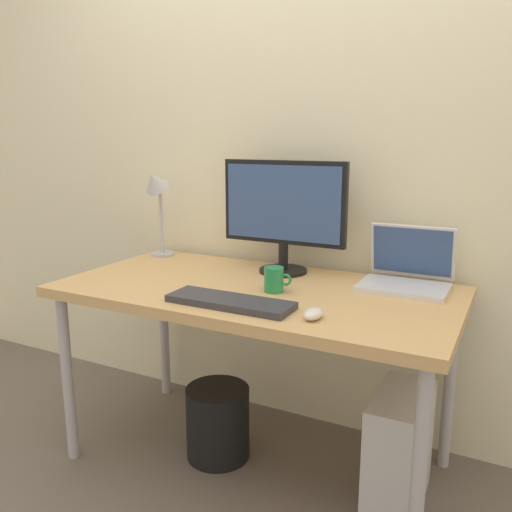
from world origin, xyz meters
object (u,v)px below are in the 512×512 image
at_px(laptop, 407,272).
at_px(mouse, 313,314).
at_px(coffee_mug, 274,279).
at_px(computer_tower, 399,449).
at_px(wastebasket, 218,422).
at_px(monitor, 284,210).
at_px(desk_lamp, 156,194).
at_px(keyboard, 230,302).
at_px(desk, 256,302).

bearing_deg(laptop, mouse, -109.82).
distance_m(coffee_mug, computer_tower, 0.75).
bearing_deg(laptop, wastebasket, -155.63).
relative_size(monitor, desk_lamp, 1.27).
bearing_deg(mouse, computer_tower, 46.36).
height_order(mouse, computer_tower, mouse).
relative_size(desk_lamp, keyboard, 0.96).
xyz_separation_m(keyboard, computer_tower, (0.54, 0.25, -0.54)).
distance_m(desk_lamp, coffee_mug, 0.82).
distance_m(monitor, desk_lamp, 0.65).
bearing_deg(monitor, laptop, 1.93).
height_order(desk_lamp, keyboard, desk_lamp).
height_order(monitor, computer_tower, monitor).
xyz_separation_m(laptop, computer_tower, (0.06, -0.25, -0.59)).
relative_size(monitor, laptop, 1.67).
bearing_deg(computer_tower, laptop, 103.45).
relative_size(coffee_mug, wastebasket, 0.35).
bearing_deg(coffee_mug, keyboard, -106.88).
bearing_deg(coffee_mug, monitor, 107.23).
xyz_separation_m(monitor, computer_tower, (0.56, -0.23, -0.79)).
xyz_separation_m(mouse, wastebasket, (-0.48, 0.20, -0.61)).
height_order(mouse, coffee_mug, coffee_mug).
relative_size(desk, coffee_mug, 14.02).
relative_size(coffee_mug, computer_tower, 0.25).
bearing_deg(coffee_mug, computer_tower, 4.74).
height_order(desk, laptop, laptop).
height_order(desk, mouse, mouse).
bearing_deg(computer_tower, wastebasket, -176.08).
height_order(desk, keyboard, keyboard).
relative_size(monitor, mouse, 5.93).
bearing_deg(mouse, desk_lamp, 153.30).
xyz_separation_m(laptop, keyboard, (-0.48, -0.50, -0.05)).
bearing_deg(desk_lamp, laptop, 0.82).
relative_size(laptop, coffee_mug, 3.01).
height_order(monitor, mouse, monitor).
relative_size(laptop, keyboard, 0.73).
relative_size(keyboard, computer_tower, 1.05).
relative_size(desk, monitor, 2.79).
distance_m(desk, monitor, 0.41).
relative_size(keyboard, wastebasket, 1.47).
bearing_deg(wastebasket, desk, 13.13).
xyz_separation_m(keyboard, coffee_mug, (0.06, 0.21, 0.03)).
height_order(coffee_mug, computer_tower, coffee_mug).
bearing_deg(keyboard, laptop, 46.24).
height_order(keyboard, mouse, mouse).
bearing_deg(desk, keyboard, -84.19).
bearing_deg(computer_tower, mouse, -133.64).
bearing_deg(mouse, keyboard, 179.72).
xyz_separation_m(monitor, keyboard, (0.02, -0.49, -0.25)).
bearing_deg(desk, mouse, -36.58).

